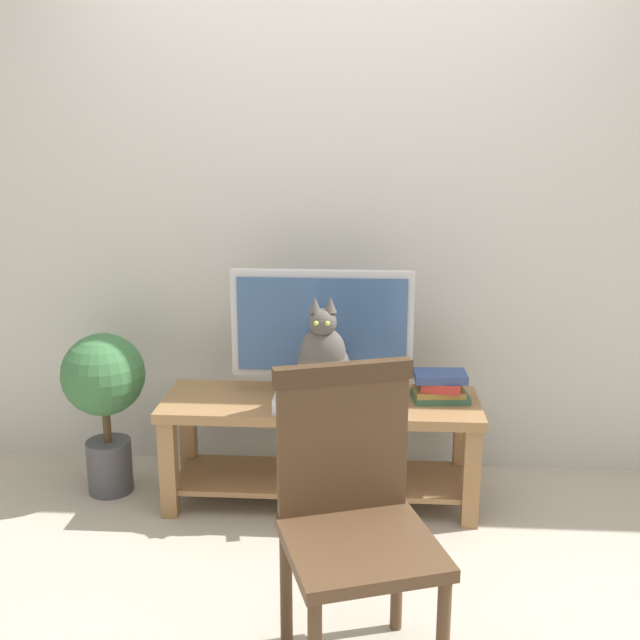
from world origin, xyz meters
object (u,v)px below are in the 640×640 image
cat (323,358)px  potted_plant (104,391)px  wooden_chair (353,502)px  tv_stand (321,432)px  media_box (323,399)px  book_stack (440,387)px  tv (322,331)px

cat → potted_plant: bearing=172.5°
wooden_chair → potted_plant: wooden_chair is taller
potted_plant → tv_stand: bearing=-1.8°
tv_stand → wooden_chair: size_ratio=1.46×
media_box → wooden_chair: wooden_chair is taller
book_stack → tv_stand: bearing=-177.3°
media_box → tv_stand: bearing=100.5°
wooden_chair → book_stack: wooden_chair is taller
tv → book_stack: tv is taller
tv → wooden_chair: tv is taller
tv → book_stack: 0.57m
tv → book_stack: size_ratio=3.16×
tv_stand → potted_plant: potted_plant is taller
tv_stand → media_box: size_ratio=3.39×
media_box → book_stack: book_stack is taller
media_box → book_stack: (0.50, 0.11, 0.03)m
wooden_chair → tv_stand: bearing=99.0°
tv_stand → book_stack: size_ratio=5.48×
tv_stand → potted_plant: size_ratio=1.84×
book_stack → cat: bearing=-166.0°
tv_stand → wooden_chair: 1.07m
tv → potted_plant: (-0.98, -0.06, -0.28)m
tv_stand → book_stack: (0.52, 0.02, 0.21)m
book_stack → potted_plant: 1.50m
tv_stand → wooden_chair: (0.17, -1.04, 0.21)m
cat → book_stack: cat is taller
cat → potted_plant: cat is taller
cat → tv: bearing=95.2°
potted_plant → book_stack: bearing=-0.2°
tv → media_box: size_ratio=1.96×
tv → cat: tv is taller
tv_stand → cat: cat is taller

